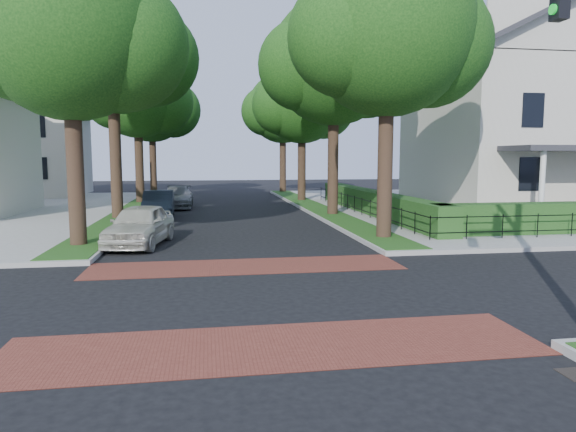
% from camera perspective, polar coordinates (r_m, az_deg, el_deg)
% --- Properties ---
extents(ground, '(120.00, 120.00, 0.00)m').
position_cam_1_polar(ground, '(11.89, -3.46, -8.83)').
color(ground, black).
rests_on(ground, ground).
extents(sidewalk_ne, '(30.00, 30.00, 0.15)m').
position_cam_1_polar(sidewalk_ne, '(36.86, 25.00, 1.15)').
color(sidewalk_ne, gray).
rests_on(sidewalk_ne, ground).
extents(crosswalk_far, '(9.00, 2.20, 0.01)m').
position_cam_1_polar(crosswalk_far, '(14.98, -4.66, -5.59)').
color(crosswalk_far, maroon).
rests_on(crosswalk_far, ground).
extents(crosswalk_near, '(9.00, 2.20, 0.01)m').
position_cam_1_polar(crosswalk_near, '(8.86, -1.38, -14.25)').
color(crosswalk_near, maroon).
rests_on(crosswalk_near, ground).
extents(grass_strip_ne, '(1.60, 29.80, 0.02)m').
position_cam_1_polar(grass_strip_ne, '(31.34, 2.98, 1.07)').
color(grass_strip_ne, '#174513').
rests_on(grass_strip_ne, sidewalk_ne).
extents(grass_strip_nw, '(1.60, 29.80, 0.02)m').
position_cam_1_polar(grass_strip_nw, '(30.96, -16.97, 0.72)').
color(grass_strip_nw, '#174513').
rests_on(grass_strip_nw, sidewalk_nw).
extents(tree_right_near, '(7.75, 6.67, 10.66)m').
position_cam_1_polar(tree_right_near, '(20.31, 11.10, 19.16)').
color(tree_right_near, black).
rests_on(tree_right_near, sidewalk_ne).
extents(tree_right_mid, '(8.25, 7.09, 11.22)m').
position_cam_1_polar(tree_right_mid, '(27.91, 5.23, 16.51)').
color(tree_right_mid, black).
rests_on(tree_right_mid, sidewalk_ne).
extents(tree_right_far, '(7.25, 6.23, 9.74)m').
position_cam_1_polar(tree_right_far, '(36.45, 1.65, 12.46)').
color(tree_right_far, black).
rests_on(tree_right_far, sidewalk_ne).
extents(tree_right_back, '(7.50, 6.45, 10.20)m').
position_cam_1_polar(tree_right_back, '(45.33, -0.50, 11.76)').
color(tree_right_back, black).
rests_on(tree_right_back, sidewalk_ne).
extents(tree_left_near, '(7.50, 6.45, 10.20)m').
position_cam_1_polar(tree_left_near, '(19.57, -22.70, 18.20)').
color(tree_left_near, black).
rests_on(tree_left_near, sidewalk_nw).
extents(tree_left_mid, '(8.00, 6.88, 11.48)m').
position_cam_1_polar(tree_left_mid, '(27.49, -18.70, 17.11)').
color(tree_left_mid, black).
rests_on(tree_left_mid, sidewalk_nw).
extents(tree_left_far, '(7.00, 6.02, 9.86)m').
position_cam_1_polar(tree_left_far, '(36.10, -16.22, 12.61)').
color(tree_left_far, black).
rests_on(tree_left_far, sidewalk_nw).
extents(tree_left_back, '(7.75, 6.66, 10.44)m').
position_cam_1_polar(tree_left_back, '(45.05, -14.78, 11.77)').
color(tree_left_back, black).
rests_on(tree_left_back, sidewalk_nw).
extents(hedge_main_road, '(1.00, 18.00, 1.20)m').
position_cam_1_polar(hedge_main_road, '(27.94, 9.36, 1.54)').
color(hedge_main_road, '#194016').
rests_on(hedge_main_road, sidewalk_ne).
extents(fence_main_road, '(0.06, 18.00, 0.90)m').
position_cam_1_polar(fence_main_road, '(27.71, 7.79, 1.21)').
color(fence_main_road, black).
rests_on(fence_main_road, sidewalk_ne).
extents(house_victorian, '(13.00, 13.05, 12.48)m').
position_cam_1_polar(house_victorian, '(33.18, 25.61, 10.88)').
color(house_victorian, beige).
rests_on(house_victorian, sidewalk_ne).
extents(house_left_far, '(10.00, 9.00, 10.14)m').
position_cam_1_polar(house_left_far, '(45.77, -27.65, 8.18)').
color(house_left_far, beige).
rests_on(house_left_far, sidewalk_nw).
extents(parked_car_front, '(2.45, 4.57, 1.48)m').
position_cam_1_polar(parked_car_front, '(19.12, -16.14, -0.95)').
color(parked_car_front, beige).
rests_on(parked_car_front, ground).
extents(parked_car_middle, '(1.68, 4.36, 1.42)m').
position_cam_1_polar(parked_car_middle, '(27.61, -14.20, 1.28)').
color(parked_car_middle, '#1F272F').
rests_on(parked_car_middle, ground).
extents(parked_car_rear, '(1.90, 4.61, 1.33)m').
position_cam_1_polar(parked_car_rear, '(32.72, -12.18, 2.05)').
color(parked_car_rear, slate).
rests_on(parked_car_rear, ground).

